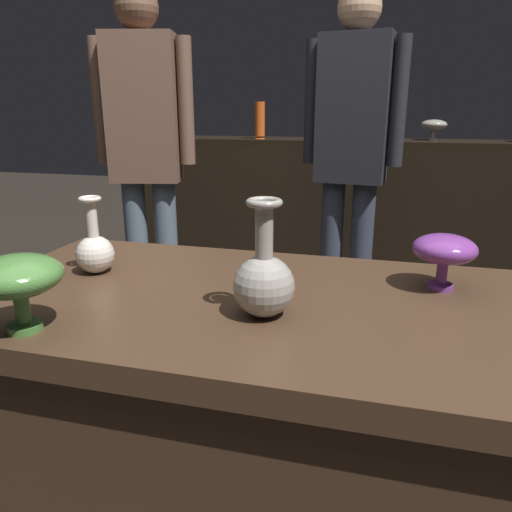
{
  "coord_description": "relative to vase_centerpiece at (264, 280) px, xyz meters",
  "views": [
    {
      "loc": [
        0.25,
        -0.89,
        1.17
      ],
      "look_at": [
        0.03,
        -0.04,
        0.9
      ],
      "focal_mm": 33.82,
      "sensor_mm": 36.0,
      "label": 1
    }
  ],
  "objects": [
    {
      "name": "display_plinth",
      "position": [
        -0.05,
        0.09,
        -0.46
      ],
      "size": [
        1.2,
        0.64,
        0.8
      ],
      "color": "#422D1E",
      "rests_on": "ground_plane"
    },
    {
      "name": "back_display_shelf",
      "position": [
        -0.05,
        2.29,
        -0.37
      ],
      "size": [
        2.6,
        0.4,
        0.99
      ],
      "color": "black",
      "rests_on": "ground_plane"
    },
    {
      "name": "vase_centerpiece",
      "position": [
        0.0,
        0.0,
        0.0
      ],
      "size": [
        0.11,
        0.11,
        0.22
      ],
      "color": "gray",
      "rests_on": "display_plinth"
    },
    {
      "name": "vase_tall_behind",
      "position": [
        -0.44,
        0.14,
        -0.01
      ],
      "size": [
        0.09,
        0.09,
        0.18
      ],
      "color": "silver",
      "rests_on": "display_plinth"
    },
    {
      "name": "vase_left_accent",
      "position": [
        -0.38,
        -0.17,
        0.03
      ],
      "size": [
        0.15,
        0.15,
        0.13
      ],
      "color": "#477A38",
      "rests_on": "display_plinth"
    },
    {
      "name": "vase_right_accent",
      "position": [
        0.33,
        0.23,
        0.02
      ],
      "size": [
        0.13,
        0.13,
        0.12
      ],
      "color": "#7A388E",
      "rests_on": "display_plinth"
    },
    {
      "name": "shelf_vase_right",
      "position": [
        0.47,
        2.34,
        0.21
      ],
      "size": [
        0.15,
        0.15,
        0.12
      ],
      "color": "gray",
      "rests_on": "back_display_shelf"
    },
    {
      "name": "shelf_vase_left",
      "position": [
        -0.57,
        2.22,
        0.23
      ],
      "size": [
        0.07,
        0.07,
        0.22
      ],
      "color": "#E55B1E",
      "rests_on": "back_display_shelf"
    },
    {
      "name": "shelf_vase_center",
      "position": [
        -0.05,
        2.34,
        0.19
      ],
      "size": [
        0.11,
        0.11,
        0.19
      ],
      "color": "orange",
      "rests_on": "back_display_shelf"
    },
    {
      "name": "visitor_near_left",
      "position": [
        -0.9,
        1.32,
        0.13
      ],
      "size": [
        0.46,
        0.25,
        1.69
      ],
      "rotation": [
        0.0,
        0.0,
        3.37
      ],
      "color": "slate",
      "rests_on": "ground_plane"
    },
    {
      "name": "visitor_center_back",
      "position": [
        0.04,
        1.56,
        0.13
      ],
      "size": [
        0.47,
        0.22,
        1.69
      ],
      "rotation": [
        0.0,
        0.0,
        3.01
      ],
      "color": "#333847",
      "rests_on": "ground_plane"
    }
  ]
}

